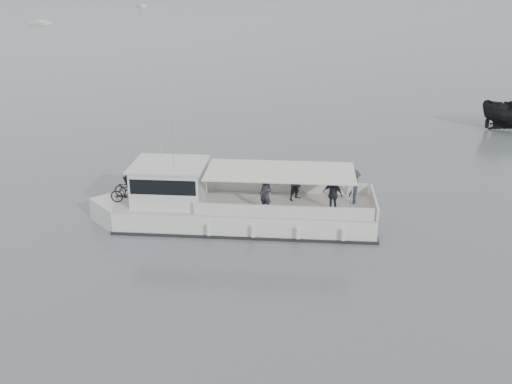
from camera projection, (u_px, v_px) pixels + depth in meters
name	position (u px, v px, depth m)	size (l,w,h in m)	color
ground	(235.00, 228.00, 26.63)	(1400.00, 1400.00, 0.00)	#525B61
tour_boat	(221.00, 206.00, 26.72)	(13.02, 8.02, 5.69)	silver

